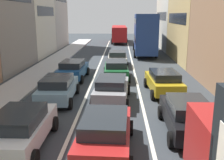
{
  "coord_description": "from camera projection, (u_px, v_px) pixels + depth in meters",
  "views": [
    {
      "loc": [
        0.44,
        -1.68,
        5.0
      ],
      "look_at": [
        0.0,
        12.0,
        1.6
      ],
      "focal_mm": 42.44,
      "sensor_mm": 36.0,
      "label": 1
    }
  ],
  "objects": [
    {
      "name": "sedan_centre_lane_second",
      "position": [
        105.0,
        132.0,
        9.72
      ],
      "size": [
        2.22,
        4.38,
        1.49
      ],
      "rotation": [
        0.0,
        0.0,
        1.53
      ],
      "color": "#A51E1E",
      "rests_on": "ground"
    },
    {
      "name": "coupe_centre_lane_fourth",
      "position": [
        116.0,
        69.0,
        20.99
      ],
      "size": [
        2.17,
        4.35,
        1.49
      ],
      "rotation": [
        0.0,
        0.0,
        1.6
      ],
      "color": "#19592D",
      "rests_on": "ground"
    },
    {
      "name": "sedan_right_lane_behind_truck",
      "position": [
        187.0,
        115.0,
        11.38
      ],
      "size": [
        2.09,
        4.32,
        1.49
      ],
      "rotation": [
        0.0,
        0.0,
        1.56
      ],
      "color": "black",
      "rests_on": "ground"
    },
    {
      "name": "wagon_left_lane_second",
      "position": [
        21.0,
        128.0,
        10.1
      ],
      "size": [
        2.09,
        4.31,
        1.49
      ],
      "rotation": [
        0.0,
        0.0,
        1.58
      ],
      "color": "silver",
      "rests_on": "ground"
    },
    {
      "name": "lane_stripe_right",
      "position": [
        135.0,
        76.0,
        22.19
      ],
      "size": [
        0.16,
        60.0,
        0.01
      ],
      "primitive_type": "cube",
      "color": "silver",
      "rests_on": "ground"
    },
    {
      "name": "sedan_left_lane_third",
      "position": [
        58.0,
        88.0,
        15.55
      ],
      "size": [
        2.14,
        4.34,
        1.49
      ],
      "rotation": [
        0.0,
        0.0,
        1.59
      ],
      "color": "#759EB7",
      "rests_on": "ground"
    },
    {
      "name": "sidewalk_left",
      "position": [
        36.0,
        74.0,
        22.44
      ],
      "size": [
        2.6,
        64.0,
        0.14
      ],
      "primitive_type": "cube",
      "color": "#B2B2B2",
      "rests_on": "ground"
    },
    {
      "name": "sedan_centre_lane_fifth",
      "position": [
        117.0,
        58.0,
        26.31
      ],
      "size": [
        2.11,
        4.33,
        1.49
      ],
      "rotation": [
        0.0,
        0.0,
        1.59
      ],
      "color": "beige",
      "rests_on": "ground"
    },
    {
      "name": "wagon_right_lane_far",
      "position": [
        164.0,
        81.0,
        17.1
      ],
      "size": [
        2.25,
        4.39,
        1.49
      ],
      "rotation": [
        0.0,
        0.0,
        1.63
      ],
      "color": "#B29319",
      "rests_on": "ground"
    },
    {
      "name": "hatchback_centre_lane_third",
      "position": [
        112.0,
        88.0,
        15.43
      ],
      "size": [
        2.27,
        4.4,
        1.49
      ],
      "rotation": [
        0.0,
        0.0,
        1.51
      ],
      "color": "gray",
      "rests_on": "ground"
    },
    {
      "name": "sedan_left_lane_fourth",
      "position": [
        73.0,
        69.0,
        20.88
      ],
      "size": [
        2.19,
        4.36,
        1.49
      ],
      "rotation": [
        0.0,
        0.0,
        1.53
      ],
      "color": "#194C8C",
      "rests_on": "ground"
    },
    {
      "name": "bus_mid_queue_primary",
      "position": [
        145.0,
        32.0,
        33.66
      ],
      "size": [
        3.07,
        10.58,
        5.06
      ],
      "rotation": [
        0.0,
        0.0,
        1.54
      ],
      "color": "navy",
      "rests_on": "ground"
    },
    {
      "name": "bus_far_queue_secondary",
      "position": [
        119.0,
        33.0,
        48.22
      ],
      "size": [
        2.94,
        10.54,
        2.9
      ],
      "rotation": [
        0.0,
        0.0,
        1.59
      ],
      "color": "#B21919",
      "rests_on": "ground"
    },
    {
      "name": "lane_stripe_left",
      "position": [
        95.0,
        75.0,
        22.3
      ],
      "size": [
        0.16,
        60.0,
        0.01
      ],
      "primitive_type": "cube",
      "color": "silver",
      "rests_on": "ground"
    }
  ]
}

